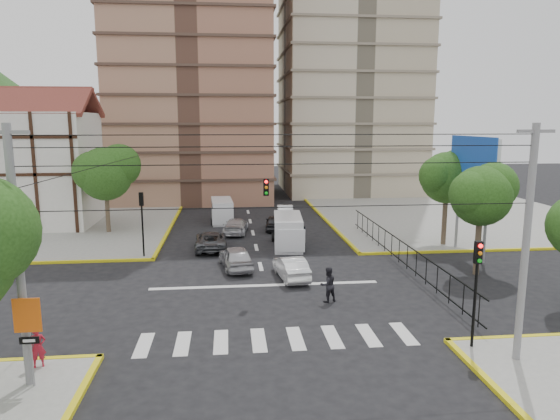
{
  "coord_description": "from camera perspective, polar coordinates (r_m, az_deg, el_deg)",
  "views": [
    {
      "loc": [
        -1.96,
        -25.97,
        9.16
      ],
      "look_at": [
        1.07,
        3.18,
        4.0
      ],
      "focal_mm": 32.0,
      "sensor_mm": 36.0,
      "label": 1
    }
  ],
  "objects": [
    {
      "name": "van_left_lane",
      "position": [
        46.35,
        -6.65,
        -0.19
      ],
      "size": [
        2.11,
        4.77,
        2.11
      ],
      "rotation": [
        0.0,
        0.0,
        0.06
      ],
      "color": "silver",
      "rests_on": "ground"
    },
    {
      "name": "car_darkgrey_mid_right",
      "position": [
        42.97,
        -0.61,
        -1.44
      ],
      "size": [
        1.9,
        3.94,
        1.3
      ],
      "primitive_type": "imported",
      "rotation": [
        0.0,
        0.0,
        3.04
      ],
      "color": "#29292C",
      "rests_on": "ground"
    },
    {
      "name": "sidewalk_nw",
      "position": [
        50.21,
        -26.88,
        -1.53
      ],
      "size": [
        26.0,
        26.0,
        0.15
      ],
      "primitive_type": "cube",
      "color": "gray",
      "rests_on": "ground"
    },
    {
      "name": "tree_tudor",
      "position": [
        43.32,
        -19.23,
        4.21
      ],
      "size": [
        5.39,
        4.4,
        7.43
      ],
      "color": "#473828",
      "rests_on": "ground"
    },
    {
      "name": "pedestrian_crosswalk",
      "position": [
        26.07,
        5.49,
        -8.48
      ],
      "size": [
        1.08,
        0.95,
        1.84
      ],
      "primitive_type": "imported",
      "rotation": [
        0.0,
        0.0,
        3.48
      ],
      "color": "black",
      "rests_on": "ground"
    },
    {
      "name": "car_grey_mid_left",
      "position": [
        36.79,
        -7.91,
        -3.46
      ],
      "size": [
        2.35,
        4.85,
        1.33
      ],
      "primitive_type": "imported",
      "rotation": [
        0.0,
        0.0,
        3.17
      ],
      "color": "#505257",
      "rests_on": "ground"
    },
    {
      "name": "utility_pole_se",
      "position": [
        20.67,
        26.31,
        -3.34
      ],
      "size": [
        1.4,
        0.28,
        9.0
      ],
      "color": "slate",
      "rests_on": "ground"
    },
    {
      "name": "van_right_lane",
      "position": [
        37.0,
        0.95,
        -2.56
      ],
      "size": [
        2.41,
        5.26,
        2.3
      ],
      "rotation": [
        0.0,
        0.0,
        -0.08
      ],
      "color": "silver",
      "rests_on": "ground"
    },
    {
      "name": "tree_park_c",
      "position": [
        38.67,
        18.65,
        3.79
      ],
      "size": [
        4.65,
        3.8,
        7.25
      ],
      "color": "#473828",
      "rests_on": "ground"
    },
    {
      "name": "district_sign",
      "position": [
        19.28,
        -26.86,
        -11.5
      ],
      "size": [
        0.9,
        0.12,
        3.2
      ],
      "color": "slate",
      "rests_on": "ground"
    },
    {
      "name": "tree_park_a",
      "position": [
        32.04,
        22.14,
        1.8
      ],
      "size": [
        4.41,
        3.6,
        6.83
      ],
      "color": "#473828",
      "rests_on": "ground"
    },
    {
      "name": "car_silver_front_left",
      "position": [
        31.85,
        -5.06,
        -5.39
      ],
      "size": [
        2.41,
        4.55,
        1.47
      ],
      "primitive_type": "imported",
      "rotation": [
        0.0,
        0.0,
        3.3
      ],
      "color": "#B5B4B9",
      "rests_on": "ground"
    },
    {
      "name": "car_white_front_right",
      "position": [
        29.79,
        1.27,
        -6.58
      ],
      "size": [
        1.92,
        4.2,
        1.34
      ],
      "primitive_type": "imported",
      "rotation": [
        0.0,
        0.0,
        3.27
      ],
      "color": "white",
      "rests_on": "ground"
    },
    {
      "name": "tudor_building",
      "position": [
        49.18,
        -26.27,
        4.4
      ],
      "size": [
        10.8,
        8.05,
        12.23
      ],
      "color": "silver",
      "rests_on": "ground"
    },
    {
      "name": "sidewalk_ne",
      "position": [
        51.74,
        19.29,
        -0.69
      ],
      "size": [
        26.0,
        26.0,
        0.15
      ],
      "primitive_type": "cube",
      "color": "gray",
      "rests_on": "ground"
    },
    {
      "name": "pedestrian_sw_corner",
      "position": [
        21.23,
        -25.95,
        -13.91
      ],
      "size": [
        0.66,
        0.55,
        1.54
      ],
      "primitive_type": "imported",
      "rotation": [
        0.0,
        0.0,
        0.38
      ],
      "color": "#A41929",
      "rests_on": "sidewalk_sw"
    },
    {
      "name": "car_silver_rear_left",
      "position": [
        41.76,
        -5.05,
        -1.82
      ],
      "size": [
        2.4,
        4.63,
        1.28
      ],
      "primitive_type": "imported",
      "rotation": [
        0.0,
        0.0,
        3.0
      ],
      "color": "silver",
      "rests_on": "ground"
    },
    {
      "name": "crosswalk_stripes",
      "position": [
        22.05,
        -0.31,
        -14.54
      ],
      "size": [
        12.0,
        2.4,
        0.01
      ],
      "primitive_type": "cube",
      "color": "silver",
      "rests_on": "ground"
    },
    {
      "name": "billboard",
      "position": [
        36.07,
        21.22,
        4.28
      ],
      "size": [
        0.36,
        6.2,
        8.1
      ],
      "color": "slate",
      "rests_on": "ground"
    },
    {
      "name": "traffic_light_hanging",
      "position": [
        24.23,
        -1.24,
        2.26
      ],
      "size": [
        18.0,
        9.12,
        0.92
      ],
      "color": "black",
      "rests_on": "ground"
    },
    {
      "name": "stop_line",
      "position": [
        28.73,
        -1.73,
        -8.6
      ],
      "size": [
        13.0,
        0.4,
        0.01
      ],
      "primitive_type": "cube",
      "color": "silver",
      "rests_on": "ground"
    },
    {
      "name": "traffic_light_nw",
      "position": [
        34.8,
        -15.5,
        -0.39
      ],
      "size": [
        0.28,
        0.22,
        4.4
      ],
      "color": "black",
      "rests_on": "ground"
    },
    {
      "name": "car_white_rear_right",
      "position": [
        48.03,
        0.55,
        -0.18
      ],
      "size": [
        1.74,
        4.24,
        1.37
      ],
      "primitive_type": "imported",
      "rotation": [
        0.0,
        0.0,
        3.07
      ],
      "color": "white",
      "rests_on": "ground"
    },
    {
      "name": "traffic_light_se",
      "position": [
        21.49,
        21.54,
        -7.08
      ],
      "size": [
        0.28,
        0.22,
        4.4
      ],
      "color": "black",
      "rests_on": "ground"
    },
    {
      "name": "tower_beige",
      "position": [
        69.47,
        8.1,
        22.23
      ],
      "size": [
        17.0,
        16.0,
        48.0
      ],
      "primitive_type": "cube",
      "color": "tan",
      "rests_on": "ground"
    },
    {
      "name": "utility_pole_sw",
      "position": [
        18.89,
        -27.72,
        -4.63
      ],
      "size": [
        1.4,
        0.28,
        9.0
      ],
      "color": "slate",
      "rests_on": "ground"
    },
    {
      "name": "ground",
      "position": [
        27.6,
        -1.55,
        -9.4
      ],
      "size": [
        160.0,
        160.0,
        0.0
      ],
      "primitive_type": "plane",
      "color": "black",
      "rests_on": "ground"
    },
    {
      "name": "park_fence",
      "position": [
        33.65,
        13.39,
        -6.09
      ],
      "size": [
        0.1,
        22.5,
        1.66
      ],
      "primitive_type": null,
      "color": "black",
      "rests_on": "ground"
    }
  ]
}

